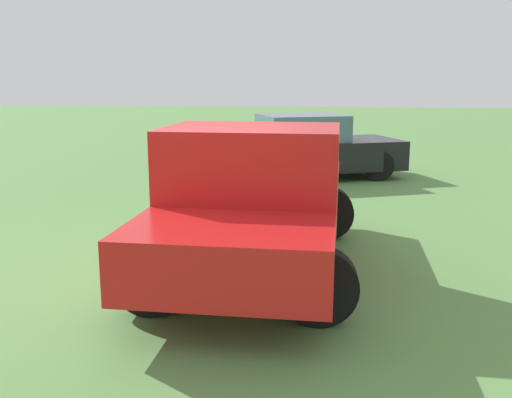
# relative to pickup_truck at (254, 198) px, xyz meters

# --- Properties ---
(ground_plane) EXTENTS (80.00, 80.00, 0.00)m
(ground_plane) POSITION_rel_pickup_truck_xyz_m (0.87, -0.05, -0.94)
(ground_plane) COLOR #5B8C47
(pickup_truck) EXTENTS (2.62, 4.98, 1.81)m
(pickup_truck) POSITION_rel_pickup_truck_xyz_m (0.00, 0.00, 0.00)
(pickup_truck) COLOR black
(pickup_truck) RESTS_ON ground_plane
(sedan_near) EXTENTS (4.60, 3.21, 1.50)m
(sedan_near) POSITION_rel_pickup_truck_xyz_m (-0.59, -6.97, -0.23)
(sedan_near) COLOR black
(sedan_near) RESTS_ON ground_plane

